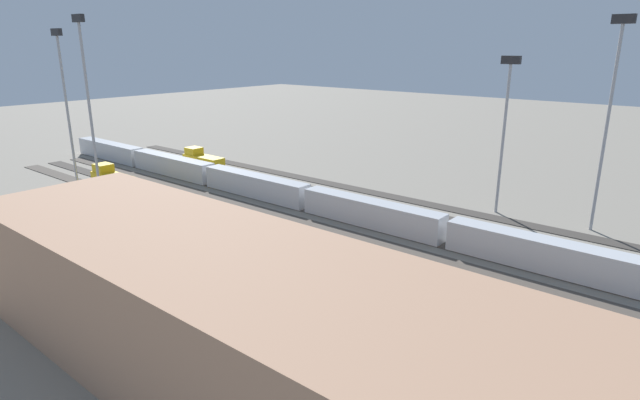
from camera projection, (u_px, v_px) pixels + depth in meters
name	position (u px, v px, depth m)	size (l,w,h in m)	color
ground_plane	(321.00, 213.00, 81.51)	(400.00, 400.00, 0.00)	gray
track_bed_0	(374.00, 193.00, 92.57)	(140.00, 2.80, 0.12)	#3D3833
track_bed_1	(358.00, 199.00, 88.88)	(140.00, 2.80, 0.12)	#3D3833
track_bed_2	(340.00, 206.00, 85.18)	(140.00, 2.80, 0.12)	#4C443D
track_bed_3	(321.00, 213.00, 81.49)	(140.00, 2.80, 0.12)	#4C443D
track_bed_4	(300.00, 221.00, 77.80)	(140.00, 2.80, 0.12)	#4C443D
track_bed_5	(277.00, 230.00, 74.11)	(140.00, 2.80, 0.12)	#3D3833
track_bed_6	(251.00, 240.00, 70.42)	(140.00, 2.80, 0.12)	#4C443D
train_on_track_3	(302.00, 196.00, 83.41)	(139.00, 3.00, 4.40)	#285193
train_on_track_6	(113.00, 182.00, 91.48)	(10.00, 3.00, 5.00)	gold
train_on_track_2	(203.00, 163.00, 106.34)	(10.00, 3.00, 5.00)	gold
light_mast_0	(506.00, 114.00, 77.77)	(2.80, 0.70, 23.98)	#9EA0A5
light_mast_1	(65.00, 90.00, 90.84)	(2.80, 0.70, 28.17)	#9EA0A5
light_mast_2	(611.00, 100.00, 69.09)	(2.80, 0.70, 29.28)	#9EA0A5
light_mast_3	(87.00, 88.00, 83.08)	(2.80, 0.70, 30.06)	#9EA0A5
maintenance_shed	(229.00, 317.00, 39.63)	(57.62, 16.25, 10.92)	tan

